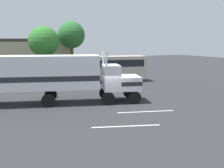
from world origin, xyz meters
The scene contains 9 objects.
ground_plane centered at (0.00, 0.00, 0.00)m, with size 120.00×120.00×0.00m, color #2D2D30.
lane_stripe_near centered at (1.01, -3.50, 0.01)m, with size 4.40×0.16×0.01m, color silver.
lane_stripe_mid centered at (-1.98, -5.77, 0.01)m, with size 4.40×0.16×0.01m, color silver.
semi_truck centered at (-4.93, 2.21, 2.52)m, with size 14.23×6.75×4.50m.
person_bystander centered at (-4.34, 4.59, 0.89)m, with size 0.39×0.48×1.63m.
parked_bus centered at (3.93, 10.88, 2.07)m, with size 11.29×4.69×3.40m.
tree_center centered at (3.05, 21.71, 6.31)m, with size 4.43×4.43×8.57m.
tree_right centered at (-2.04, 18.84, 5.28)m, with size 4.48×4.48×7.55m.
building_backdrop centered at (-3.97, 29.25, 3.10)m, with size 19.59×11.47×5.77m.
Camera 1 is at (-9.54, -19.15, 5.34)m, focal length 40.48 mm.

